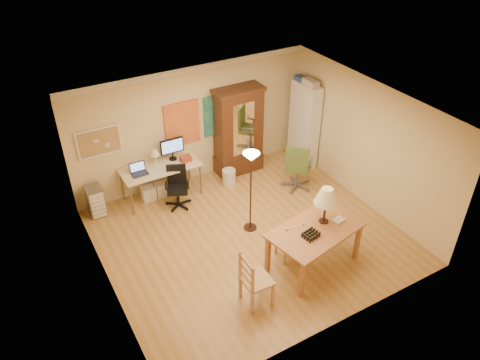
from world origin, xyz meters
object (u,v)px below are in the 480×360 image
office_chair_black (178,195)px  armoire (238,136)px  computer_desk (162,177)px  office_chair_green (297,176)px  dining_table (319,220)px  bookshelf (304,125)px

office_chair_black → armoire: (1.81, 0.58, 0.66)m
armoire → computer_desk: bearing=-177.6°
office_chair_green → dining_table: bearing=-117.1°
computer_desk → office_chair_green: size_ratio=1.46×
computer_desk → armoire: bearing=2.4°
office_chair_black → bookshelf: bookshelf is taller
armoire → dining_table: bearing=-95.3°
computer_desk → office_chair_black: (0.14, -0.50, -0.22)m
computer_desk → office_chair_green: bearing=-24.0°
bookshelf → office_chair_green: bearing=-131.9°
dining_table → armoire: bearing=84.7°
computer_desk → armoire: size_ratio=0.80×
dining_table → armoire: size_ratio=0.85×
computer_desk → office_chair_black: size_ratio=1.81×
office_chair_green → armoire: size_ratio=0.55×
computer_desk → bookshelf: 3.55m
dining_table → office_chair_black: dining_table is taller
armoire → office_chair_green: bearing=-59.3°
office_chair_black → office_chair_green: office_chair_green is taller
bookshelf → dining_table: bearing=-121.9°
computer_desk → office_chair_green: 2.98m
dining_table → office_chair_black: 3.28m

